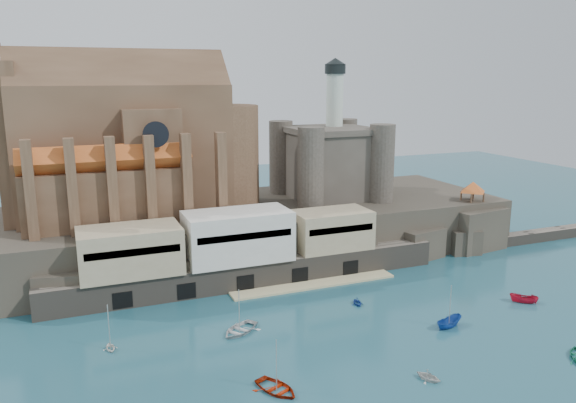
# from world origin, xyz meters

# --- Properties ---
(ground) EXTENTS (300.00, 300.00, 0.00)m
(ground) POSITION_xyz_m (0.00, 0.00, 0.00)
(ground) COLOR #1A4756
(ground) RESTS_ON ground
(promontory) EXTENTS (100.00, 36.00, 10.00)m
(promontory) POSITION_xyz_m (-0.19, 39.37, 4.92)
(promontory) COLOR #2B2620
(promontory) RESTS_ON ground
(quay) EXTENTS (70.00, 12.00, 13.05)m
(quay) POSITION_xyz_m (-10.19, 23.07, 6.07)
(quay) COLOR #5F564C
(quay) RESTS_ON ground
(church) EXTENTS (47.00, 25.93, 30.51)m
(church) POSITION_xyz_m (-24.13, 41.85, 22.13)
(church) COLOR brown
(church) RESTS_ON promontory
(castle_keep) EXTENTS (21.20, 21.20, 29.30)m
(castle_keep) POSITION_xyz_m (16.08, 41.08, 18.31)
(castle_keep) COLOR #413B33
(castle_keep) RESTS_ON promontory
(rock_outcrop) EXTENTS (14.50, 10.50, 8.70)m
(rock_outcrop) POSITION_xyz_m (42.00, 25.84, 4.02)
(rock_outcrop) COLOR #2B2620
(rock_outcrop) RESTS_ON ground
(pavilion) EXTENTS (6.40, 6.40, 5.40)m
(pavilion) POSITION_xyz_m (42.00, 26.00, 12.73)
(pavilion) COLOR brown
(pavilion) RESTS_ON rock_outcrop
(breakwater) EXTENTS (40.00, 3.00, 2.40)m
(breakwater) POSITION_xyz_m (66.00, 24.00, 0.00)
(breakwater) COLOR #5F564C
(breakwater) RESTS_ON ground
(boat_0) EXTENTS (4.39, 2.82, 5.96)m
(boat_0) POSITION_xyz_m (-16.09, -11.01, 0.00)
(boat_0) COLOR #9A1C04
(boat_0) RESTS_ON ground
(boat_1) EXTENTS (3.19, 2.69, 3.17)m
(boat_1) POSITION_xyz_m (1.62, -15.64, 0.00)
(boat_1) COLOR silver
(boat_1) RESTS_ON ground
(boat_2) EXTENTS (2.24, 2.21, 4.81)m
(boat_2) POSITION_xyz_m (13.11, -4.65, 0.00)
(boat_2) COLOR #174298
(boat_2) RESTS_ON ground
(boat_4) EXTENTS (2.44, 1.63, 2.69)m
(boat_4) POSITION_xyz_m (-33.01, 6.62, 0.00)
(boat_4) COLOR white
(boat_4) RESTS_ON ground
(boat_5) EXTENTS (2.36, 2.36, 4.40)m
(boat_5) POSITION_xyz_m (30.00, -1.76, 0.00)
(boat_5) COLOR red
(boat_5) RESTS_ON ground
(boat_6) EXTENTS (3.78, 4.51, 6.44)m
(boat_6) POSITION_xyz_m (-15.49, 5.28, 0.00)
(boat_6) COLOR silver
(boat_6) RESTS_ON ground
(boat_7) EXTENTS (2.58, 1.77, 2.79)m
(boat_7) POSITION_xyz_m (4.83, 7.61, 0.00)
(boat_7) COLOR #1A3D94
(boat_7) RESTS_ON ground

